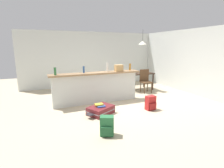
% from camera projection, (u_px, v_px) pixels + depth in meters
% --- Properties ---
extents(ground_plane, '(13.00, 13.00, 0.05)m').
position_uv_depth(ground_plane, '(122.00, 104.00, 5.78)').
color(ground_plane, '#BCAD8E').
extents(wall_back, '(6.60, 0.10, 2.50)m').
position_uv_depth(wall_back, '(94.00, 59.00, 8.26)').
color(wall_back, silver).
rests_on(wall_back, ground_plane).
extents(wall_right, '(0.10, 6.00, 2.50)m').
position_uv_depth(wall_right, '(187.00, 61.00, 6.95)').
color(wall_right, silver).
rests_on(wall_right, ground_plane).
extents(partition_half_wall, '(2.80, 0.20, 0.97)m').
position_uv_depth(partition_half_wall, '(97.00, 89.00, 5.70)').
color(partition_half_wall, silver).
rests_on(partition_half_wall, ground_plane).
extents(bar_countertop, '(2.96, 0.40, 0.05)m').
position_uv_depth(bar_countertop, '(96.00, 73.00, 5.59)').
color(bar_countertop, '#93704C').
rests_on(bar_countertop, partition_half_wall).
extents(bottle_green, '(0.07, 0.07, 0.23)m').
position_uv_depth(bottle_green, '(55.00, 71.00, 5.02)').
color(bottle_green, '#2D6B38').
rests_on(bottle_green, bar_countertop).
extents(bottle_blue, '(0.06, 0.06, 0.21)m').
position_uv_depth(bottle_blue, '(84.00, 70.00, 5.49)').
color(bottle_blue, '#284C89').
rests_on(bottle_blue, bar_countertop).
extents(bottle_white, '(0.08, 0.08, 0.29)m').
position_uv_depth(bottle_white, '(107.00, 67.00, 5.77)').
color(bottle_white, silver).
rests_on(bottle_white, bar_countertop).
extents(bottle_amber, '(0.06, 0.06, 0.24)m').
position_uv_depth(bottle_amber, '(130.00, 67.00, 6.06)').
color(bottle_amber, '#9E661E').
rests_on(bottle_amber, bar_countertop).
extents(grocery_bag, '(0.26, 0.18, 0.22)m').
position_uv_depth(grocery_bag, '(119.00, 68.00, 5.82)').
color(grocery_bag, tan).
rests_on(grocery_bag, bar_countertop).
extents(dining_table, '(1.10, 0.80, 0.74)m').
position_uv_depth(dining_table, '(139.00, 75.00, 7.46)').
color(dining_table, '#332319').
rests_on(dining_table, ground_plane).
extents(dining_chair_near_partition, '(0.43, 0.43, 0.93)m').
position_uv_depth(dining_chair_near_partition, '(145.00, 80.00, 7.04)').
color(dining_chair_near_partition, '#4C331E').
rests_on(dining_chair_near_partition, ground_plane).
extents(pendant_lamp, '(0.34, 0.34, 0.63)m').
position_uv_depth(pendant_lamp, '(143.00, 43.00, 7.15)').
color(pendant_lamp, black).
extents(suitcase_flat_maroon, '(0.89, 0.76, 0.22)m').
position_uv_depth(suitcase_flat_maroon, '(101.00, 110.00, 4.80)').
color(suitcase_flat_maroon, maroon).
rests_on(suitcase_flat_maroon, ground_plane).
extents(backpack_red, '(0.29, 0.27, 0.42)m').
position_uv_depth(backpack_red, '(151.00, 103.00, 5.11)').
color(backpack_red, red).
rests_on(backpack_red, ground_plane).
extents(backpack_green, '(0.33, 0.32, 0.42)m').
position_uv_depth(backpack_green, '(107.00, 126.00, 3.63)').
color(backpack_green, '#286B3D').
rests_on(backpack_green, ground_plane).
extents(book_stack, '(0.26, 0.24, 0.07)m').
position_uv_depth(book_stack, '(100.00, 105.00, 4.77)').
color(book_stack, '#334C99').
rests_on(book_stack, suitcase_flat_maroon).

